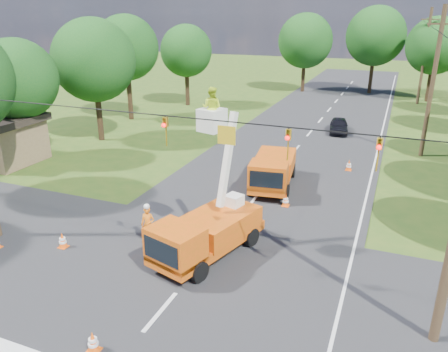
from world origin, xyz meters
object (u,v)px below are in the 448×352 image
at_px(traffic_cone_4, 63,240).
at_px(tree_left_e, 126,48).
at_px(tree_far_b, 376,36).
at_px(pole_right_far, 425,56).
at_px(bucket_truck, 206,224).
at_px(ground_worker, 148,225).
at_px(tree_far_c, 435,46).
at_px(distant_car, 339,126).
at_px(tree_left_c, 17,79).
at_px(traffic_cone_3, 286,200).
at_px(second_truck, 273,170).
at_px(tree_left_d, 94,60).
at_px(traffic_cone_2, 247,212).
at_px(tree_left_f, 186,51).
at_px(traffic_cone_0, 93,342).
at_px(tree_far_a, 305,41).
at_px(pole_right_mid, 433,83).
at_px(traffic_cone_7, 349,165).

xyz_separation_m(traffic_cone_4, tree_left_e, (-10.76, 21.76, 6.13)).
bearing_deg(traffic_cone_4, tree_far_b, 78.58).
bearing_deg(pole_right_far, bucket_truck, -102.62).
bearing_deg(ground_worker, tree_far_c, 62.47).
distance_m(bucket_truck, tree_far_c, 41.45).
bearing_deg(pole_right_far, traffic_cone_4, -110.09).
height_order(distant_car, tree_left_c, tree_left_c).
height_order(ground_worker, traffic_cone_3, ground_worker).
bearing_deg(traffic_cone_4, tree_left_e, 116.31).
xyz_separation_m(second_truck, tree_left_d, (-15.39, 4.73, 5.05)).
bearing_deg(traffic_cone_2, traffic_cone_4, -139.12).
xyz_separation_m(tree_left_f, tree_far_b, (17.80, 15.00, 1.12)).
xyz_separation_m(pole_right_far, tree_left_c, (-25.00, -31.00, 0.33)).
bearing_deg(traffic_cone_2, traffic_cone_0, -97.58).
xyz_separation_m(ground_worker, tree_far_c, (12.39, 39.94, 5.22)).
distance_m(traffic_cone_3, tree_far_a, 36.14).
bearing_deg(tree_far_c, tree_left_c, -128.23).
height_order(pole_right_far, tree_left_e, pole_right_far).
relative_size(pole_right_mid, tree_far_b, 0.97).
xyz_separation_m(traffic_cone_7, tree_far_c, (5.36, 27.16, 5.70)).
relative_size(traffic_cone_7, tree_left_d, 0.08).
distance_m(ground_worker, pole_right_mid, 21.67).
bearing_deg(traffic_cone_7, tree_left_f, 141.33).
height_order(ground_worker, traffic_cone_2, ground_worker).
relative_size(traffic_cone_7, pole_right_far, 0.07).
height_order(ground_worker, tree_far_b, tree_far_b).
bearing_deg(tree_far_a, traffic_cone_7, -72.01).
height_order(second_truck, tree_far_c, tree_far_c).
bearing_deg(tree_left_e, distant_car, 6.39).
distance_m(traffic_cone_2, tree_left_c, 17.94).
bearing_deg(tree_left_d, traffic_cone_4, -58.74).
xyz_separation_m(traffic_cone_4, tree_left_c, (-10.46, 8.76, 5.08)).
xyz_separation_m(pole_right_far, tree_far_a, (-13.50, 3.00, 1.08)).
distance_m(traffic_cone_2, tree_far_c, 37.74).
xyz_separation_m(traffic_cone_2, traffic_cone_4, (-6.45, -5.58, 0.00)).
xyz_separation_m(traffic_cone_0, traffic_cone_3, (2.71, 12.30, 0.00)).
bearing_deg(tree_far_a, traffic_cone_3, -79.06).
height_order(tree_left_e, tree_far_a, tree_far_a).
bearing_deg(tree_far_c, tree_far_a, 176.05).
relative_size(distant_car, tree_far_b, 0.35).
bearing_deg(traffic_cone_3, bucket_truck, -106.52).
xyz_separation_m(ground_worker, tree_left_c, (-13.61, 6.94, 4.59)).
height_order(tree_left_c, tree_far_b, tree_far_b).
bearing_deg(pole_right_mid, traffic_cone_7, -130.20).
bearing_deg(pole_right_mid, ground_worker, -122.42).
bearing_deg(traffic_cone_3, traffic_cone_7, 70.94).
height_order(pole_right_far, tree_left_f, pole_right_far).
bearing_deg(tree_left_f, pole_right_mid, -23.23).
bearing_deg(tree_far_b, traffic_cone_3, -91.90).
relative_size(traffic_cone_3, tree_left_e, 0.08).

